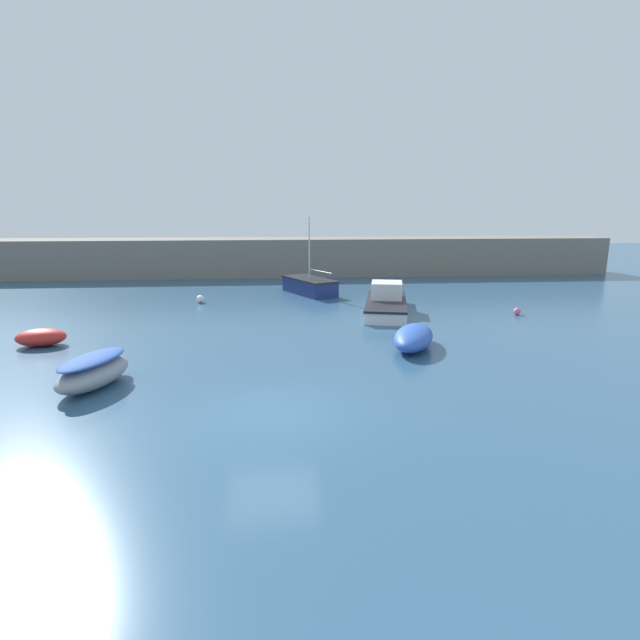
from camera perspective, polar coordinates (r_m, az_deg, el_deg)
The scene contains 9 objects.
ground_plane at distance 13.87m, azimuth -5.55°, elevation -11.06°, with size 120.00×120.00×0.20m, color #2D5170.
harbor_breakwater at distance 40.84m, azimuth -5.13°, elevation 7.20°, with size 54.19×3.84×2.97m, color slate.
rowboat_blue_near at distance 20.08m, azimuth 10.64°, elevation -1.96°, with size 2.69×3.71×0.88m.
rowboat_with_red_cover at distance 17.09m, azimuth -24.48°, elevation -5.36°, with size 2.23×3.27×1.00m.
sailboat_twin_hulled at distance 32.05m, azimuth -1.21°, elevation 3.93°, with size 3.52×4.63×4.87m.
cabin_cruiser_white at distance 26.69m, azimuth 7.58°, elevation 2.01°, with size 3.40×6.55×1.57m.
dinghy_near_pier at distance 23.03m, azimuth -29.28°, elevation -1.74°, with size 2.05×1.45×0.70m.
mooring_buoy_pink at distance 27.79m, azimuth 21.59°, elevation 0.93°, with size 0.37×0.37×0.37m, color #EA668C.
mooring_buoy_white at distance 29.93m, azimuth -13.53°, elevation 2.35°, with size 0.44×0.44×0.44m, color white.
Camera 1 is at (0.27, -12.67, 5.52)m, focal length 28.00 mm.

